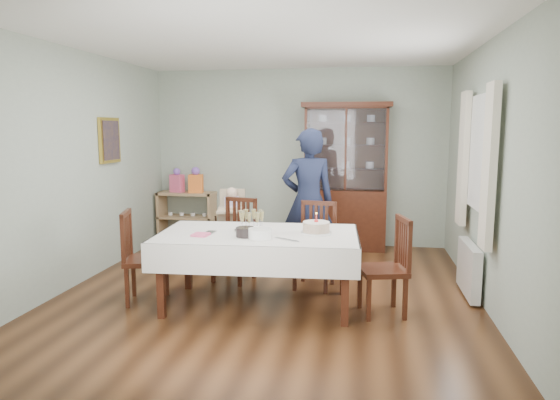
% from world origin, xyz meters
% --- Properties ---
extents(floor, '(5.00, 5.00, 0.00)m').
position_xyz_m(floor, '(0.00, 0.00, 0.00)').
color(floor, '#593319').
rests_on(floor, ground).
extents(room_shell, '(5.00, 5.00, 5.00)m').
position_xyz_m(room_shell, '(0.00, 0.53, 1.70)').
color(room_shell, '#9EAA99').
rests_on(room_shell, floor).
extents(dining_table, '(2.06, 1.26, 0.76)m').
position_xyz_m(dining_table, '(-0.03, -0.37, 0.38)').
color(dining_table, '#411D10').
rests_on(dining_table, floor).
extents(china_cabinet, '(1.30, 0.48, 2.18)m').
position_xyz_m(china_cabinet, '(0.75, 2.26, 1.12)').
color(china_cabinet, '#411D10').
rests_on(china_cabinet, floor).
extents(sideboard, '(0.90, 0.38, 0.80)m').
position_xyz_m(sideboard, '(-1.75, 2.28, 0.40)').
color(sideboard, tan).
rests_on(sideboard, floor).
extents(picture_frame, '(0.04, 0.48, 0.58)m').
position_xyz_m(picture_frame, '(-2.22, 0.80, 1.65)').
color(picture_frame, gold).
rests_on(picture_frame, room_shell).
extents(window, '(0.04, 1.02, 1.22)m').
position_xyz_m(window, '(2.22, 0.30, 1.55)').
color(window, white).
rests_on(window, room_shell).
extents(curtain_left, '(0.07, 0.30, 1.55)m').
position_xyz_m(curtain_left, '(2.16, -0.32, 1.45)').
color(curtain_left, silver).
rests_on(curtain_left, room_shell).
extents(curtain_right, '(0.07, 0.30, 1.55)m').
position_xyz_m(curtain_right, '(2.16, 0.92, 1.45)').
color(curtain_right, silver).
rests_on(curtain_right, room_shell).
extents(radiator, '(0.10, 0.80, 0.55)m').
position_xyz_m(radiator, '(2.16, 0.30, 0.30)').
color(radiator, white).
rests_on(radiator, floor).
extents(chair_far_left, '(0.53, 0.53, 0.97)m').
position_xyz_m(chair_far_left, '(-0.49, 0.43, 0.29)').
color(chair_far_left, '#411D10').
rests_on(chair_far_left, floor).
extents(chair_far_right, '(0.49, 0.49, 0.97)m').
position_xyz_m(chair_far_right, '(0.48, 0.32, 0.29)').
color(chair_far_right, '#411D10').
rests_on(chair_far_right, floor).
extents(chair_end_left, '(0.53, 0.53, 0.96)m').
position_xyz_m(chair_end_left, '(-1.22, -0.45, 0.29)').
color(chair_end_left, '#411D10').
rests_on(chair_end_left, floor).
extents(chair_end_right, '(0.52, 0.52, 0.96)m').
position_xyz_m(chair_end_right, '(1.23, -0.40, 0.28)').
color(chair_end_right, '#411D10').
rests_on(chair_end_right, floor).
extents(woman, '(0.76, 0.61, 1.80)m').
position_xyz_m(woman, '(0.34, 0.92, 0.90)').
color(woman, black).
rests_on(woman, floor).
extents(high_chair, '(0.53, 0.53, 1.03)m').
position_xyz_m(high_chair, '(-0.70, 1.15, 0.40)').
color(high_chair, black).
rests_on(high_chair, floor).
extents(champagne_tray, '(0.35, 0.35, 0.21)m').
position_xyz_m(champagne_tray, '(-0.11, -0.31, 0.83)').
color(champagne_tray, silver).
rests_on(champagne_tray, dining_table).
extents(birthday_cake, '(0.31, 0.31, 0.21)m').
position_xyz_m(birthday_cake, '(0.55, -0.30, 0.82)').
color(birthday_cake, white).
rests_on(birthday_cake, dining_table).
extents(plate_stack_dark, '(0.25, 0.25, 0.09)m').
position_xyz_m(plate_stack_dark, '(-0.11, -0.56, 0.81)').
color(plate_stack_dark, black).
rests_on(plate_stack_dark, dining_table).
extents(plate_stack_white, '(0.23, 0.23, 0.10)m').
position_xyz_m(plate_stack_white, '(0.05, -0.62, 0.81)').
color(plate_stack_white, white).
rests_on(plate_stack_white, dining_table).
extents(napkin_stack, '(0.17, 0.17, 0.02)m').
position_xyz_m(napkin_stack, '(-0.55, -0.60, 0.77)').
color(napkin_stack, '#E5547E').
rests_on(napkin_stack, dining_table).
extents(cutlery, '(0.13, 0.18, 0.01)m').
position_xyz_m(cutlery, '(-0.54, -0.46, 0.77)').
color(cutlery, silver).
rests_on(cutlery, dining_table).
extents(cake_knife, '(0.26, 0.17, 0.01)m').
position_xyz_m(cake_knife, '(0.31, -0.64, 0.77)').
color(cake_knife, silver).
rests_on(cake_knife, dining_table).
extents(gift_bag_pink, '(0.23, 0.18, 0.38)m').
position_xyz_m(gift_bag_pink, '(-1.89, 2.26, 0.97)').
color(gift_bag_pink, '#E5547E').
rests_on(gift_bag_pink, sideboard).
extents(gift_bag_orange, '(0.24, 0.19, 0.40)m').
position_xyz_m(gift_bag_orange, '(-1.58, 2.26, 0.98)').
color(gift_bag_orange, orange).
rests_on(gift_bag_orange, sideboard).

